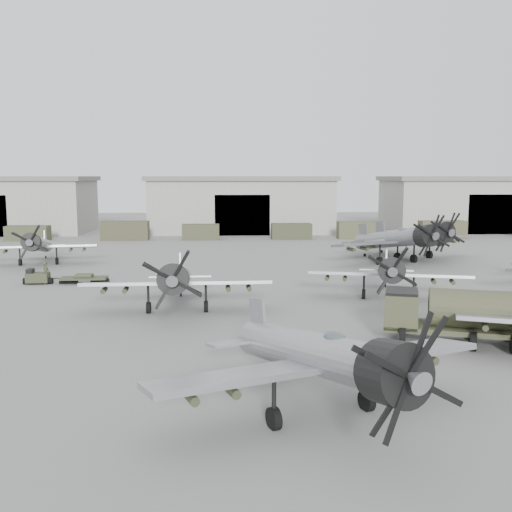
{
  "coord_description": "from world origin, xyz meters",
  "views": [
    {
      "loc": [
        -2.36,
        -28.75,
        8.64
      ],
      "look_at": [
        -0.07,
        15.19,
        2.5
      ],
      "focal_mm": 40.0,
      "sensor_mm": 36.0,
      "label": 1
    }
  ],
  "objects_px": {
    "aircraft_near_1": "(325,358)",
    "aircraft_mid_1": "(177,279)",
    "aircraft_extra_865": "(399,239)",
    "tug_trailer": "(56,278)",
    "aircraft_mid_2": "(389,271)",
    "ground_crew": "(46,273)",
    "fuel_tanker": "(456,312)",
    "aircraft_far_1": "(415,236)",
    "aircraft_far_0": "(38,244)"
  },
  "relations": [
    {
      "from": "aircraft_mid_2",
      "to": "ground_crew",
      "type": "relative_size",
      "value": 6.15
    },
    {
      "from": "aircraft_near_1",
      "to": "aircraft_extra_865",
      "type": "relative_size",
      "value": 0.93
    },
    {
      "from": "aircraft_far_0",
      "to": "aircraft_far_1",
      "type": "distance_m",
      "value": 38.27
    },
    {
      "from": "aircraft_far_0",
      "to": "aircraft_extra_865",
      "type": "distance_m",
      "value": 35.57
    },
    {
      "from": "aircraft_far_0",
      "to": "aircraft_near_1",
      "type": "bearing_deg",
      "value": -68.6
    },
    {
      "from": "aircraft_far_1",
      "to": "aircraft_extra_865",
      "type": "relative_size",
      "value": 1.0
    },
    {
      "from": "aircraft_mid_2",
      "to": "aircraft_extra_865",
      "type": "relative_size",
      "value": 0.84
    },
    {
      "from": "aircraft_near_1",
      "to": "tug_trailer",
      "type": "relative_size",
      "value": 1.97
    },
    {
      "from": "aircraft_mid_2",
      "to": "tug_trailer",
      "type": "bearing_deg",
      "value": 176.94
    },
    {
      "from": "fuel_tanker",
      "to": "ground_crew",
      "type": "height_order",
      "value": "fuel_tanker"
    },
    {
      "from": "aircraft_mid_2",
      "to": "aircraft_extra_865",
      "type": "xyz_separation_m",
      "value": [
        5.66,
        16.44,
        0.43
      ]
    },
    {
      "from": "aircraft_far_0",
      "to": "ground_crew",
      "type": "distance_m",
      "value": 11.01
    },
    {
      "from": "fuel_tanker",
      "to": "aircraft_extra_865",
      "type": "bearing_deg",
      "value": 97.12
    },
    {
      "from": "aircraft_far_1",
      "to": "tug_trailer",
      "type": "distance_m",
      "value": 35.74
    },
    {
      "from": "aircraft_near_1",
      "to": "aircraft_extra_865",
      "type": "xyz_separation_m",
      "value": [
        13.61,
        36.11,
        0.17
      ]
    },
    {
      "from": "aircraft_far_1",
      "to": "tug_trailer",
      "type": "height_order",
      "value": "aircraft_far_1"
    },
    {
      "from": "aircraft_mid_1",
      "to": "aircraft_extra_865",
      "type": "relative_size",
      "value": 0.89
    },
    {
      "from": "aircraft_mid_2",
      "to": "tug_trailer",
      "type": "relative_size",
      "value": 1.78
    },
    {
      "from": "aircraft_extra_865",
      "to": "tug_trailer",
      "type": "height_order",
      "value": "aircraft_extra_865"
    },
    {
      "from": "aircraft_mid_1",
      "to": "ground_crew",
      "type": "relative_size",
      "value": 6.51
    },
    {
      "from": "aircraft_near_1",
      "to": "aircraft_mid_1",
      "type": "bearing_deg",
      "value": 90.43
    },
    {
      "from": "aircraft_mid_1",
      "to": "aircraft_near_1",
      "type": "bearing_deg",
      "value": -70.18
    },
    {
      "from": "ground_crew",
      "to": "aircraft_extra_865",
      "type": "bearing_deg",
      "value": -61.08
    },
    {
      "from": "aircraft_mid_2",
      "to": "aircraft_extra_865",
      "type": "distance_m",
      "value": 17.39
    },
    {
      "from": "aircraft_far_1",
      "to": "aircraft_mid_2",
      "type": "bearing_deg",
      "value": -133.39
    },
    {
      "from": "tug_trailer",
      "to": "aircraft_far_1",
      "type": "bearing_deg",
      "value": 18.41
    },
    {
      "from": "aircraft_mid_1",
      "to": "aircraft_far_1",
      "type": "bearing_deg",
      "value": 42.6
    },
    {
      "from": "aircraft_far_1",
      "to": "aircraft_mid_1",
      "type": "bearing_deg",
      "value": -155.65
    },
    {
      "from": "tug_trailer",
      "to": "ground_crew",
      "type": "height_order",
      "value": "ground_crew"
    },
    {
      "from": "aircraft_near_1",
      "to": "aircraft_far_0",
      "type": "distance_m",
      "value": 43.23
    },
    {
      "from": "aircraft_far_1",
      "to": "aircraft_near_1",
      "type": "bearing_deg",
      "value": -132.78
    },
    {
      "from": "aircraft_far_0",
      "to": "tug_trailer",
      "type": "relative_size",
      "value": 1.79
    },
    {
      "from": "aircraft_mid_2",
      "to": "fuel_tanker",
      "type": "relative_size",
      "value": 1.46
    },
    {
      "from": "aircraft_far_1",
      "to": "tug_trailer",
      "type": "relative_size",
      "value": 2.13
    },
    {
      "from": "aircraft_far_1",
      "to": "ground_crew",
      "type": "relative_size",
      "value": 7.34
    },
    {
      "from": "aircraft_near_1",
      "to": "ground_crew",
      "type": "xyz_separation_m",
      "value": [
        -18.06,
        27.01,
        -1.4
      ]
    },
    {
      "from": "aircraft_extra_865",
      "to": "tug_trailer",
      "type": "xyz_separation_m",
      "value": [
        -30.95,
        -8.95,
        -2.02
      ]
    },
    {
      "from": "aircraft_near_1",
      "to": "fuel_tanker",
      "type": "bearing_deg",
      "value": 25.87
    },
    {
      "from": "fuel_tanker",
      "to": "tug_trailer",
      "type": "bearing_deg",
      "value": 162.98
    },
    {
      "from": "ground_crew",
      "to": "aircraft_far_0",
      "type": "bearing_deg",
      "value": 33.67
    },
    {
      "from": "aircraft_far_1",
      "to": "fuel_tanker",
      "type": "bearing_deg",
      "value": -124.8
    },
    {
      "from": "aircraft_near_1",
      "to": "aircraft_mid_1",
      "type": "xyz_separation_m",
      "value": [
        -6.61,
        16.58,
        -0.12
      ]
    },
    {
      "from": "aircraft_mid_1",
      "to": "aircraft_far_1",
      "type": "xyz_separation_m",
      "value": [
        22.89,
        22.5,
        0.29
      ]
    },
    {
      "from": "tug_trailer",
      "to": "ground_crew",
      "type": "xyz_separation_m",
      "value": [
        -0.71,
        -0.15,
        0.45
      ]
    },
    {
      "from": "aircraft_near_1",
      "to": "aircraft_mid_1",
      "type": "height_order",
      "value": "aircraft_near_1"
    },
    {
      "from": "aircraft_mid_2",
      "to": "fuel_tanker",
      "type": "height_order",
      "value": "aircraft_mid_2"
    },
    {
      "from": "fuel_tanker",
      "to": "tug_trailer",
      "type": "height_order",
      "value": "fuel_tanker"
    },
    {
      "from": "ground_crew",
      "to": "fuel_tanker",
      "type": "bearing_deg",
      "value": -111.12
    },
    {
      "from": "aircraft_near_1",
      "to": "ground_crew",
      "type": "bearing_deg",
      "value": 102.47
    },
    {
      "from": "aircraft_far_0",
      "to": "fuel_tanker",
      "type": "xyz_separation_m",
      "value": [
        30.4,
        -28.13,
        -0.42
      ]
    }
  ]
}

